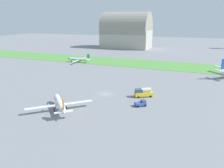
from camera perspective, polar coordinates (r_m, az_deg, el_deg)
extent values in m
plane|color=gray|center=(82.31, -1.77, -2.57)|extent=(600.00, 600.00, 0.00)
cube|color=#549342|center=(140.26, 8.78, 5.12)|extent=(360.00, 28.00, 0.08)
cylinder|color=white|center=(68.97, -13.33, -4.86)|extent=(10.38, 10.72, 1.82)
cone|color=black|center=(75.77, -14.16, -3.00)|extent=(2.55, 2.55, 1.78)
cone|color=white|center=(61.84, -12.28, -7.06)|extent=(2.94, 2.97, 1.64)
cube|color=orange|center=(69.01, -13.33, -4.97)|extent=(9.90, 10.22, 0.25)
cube|color=white|center=(68.33, -17.43, -5.68)|extent=(8.11, 7.84, 0.18)
cube|color=white|center=(69.51, -9.19, -4.74)|extent=(8.11, 7.84, 0.18)
cylinder|color=#B7BABF|center=(68.91, -15.97, -5.36)|extent=(1.43, 1.45, 0.58)
cylinder|color=#B7BABF|center=(69.66, -10.73, -4.77)|extent=(1.43, 1.45, 0.58)
cube|color=orange|center=(61.38, -12.45, -5.10)|extent=(1.29, 1.33, 2.91)
cube|color=white|center=(62.04, -13.50, -7.12)|extent=(2.59, 2.55, 0.15)
cube|color=white|center=(62.37, -11.17, -6.84)|extent=(2.59, 2.55, 0.15)
cylinder|color=black|center=(74.58, -13.89, -4.55)|extent=(0.33, 0.33, 1.27)
cylinder|color=black|center=(68.50, -14.63, -6.50)|extent=(0.33, 0.33, 1.27)
cylinder|color=black|center=(68.92, -11.65, -6.15)|extent=(0.33, 0.33, 1.27)
cylinder|color=white|center=(145.45, -8.59, 6.32)|extent=(12.36, 3.03, 1.70)
cone|color=black|center=(148.38, -11.00, 6.40)|extent=(1.87, 1.84, 1.67)
cone|color=white|center=(142.62, -5.97, 6.31)|extent=(2.54, 1.78, 1.53)
cube|color=#198C4C|center=(145.47, -8.59, 6.27)|extent=(11.69, 2.99, 0.24)
cube|color=white|center=(141.18, -9.25, 5.88)|extent=(2.21, 9.43, 0.17)
cube|color=white|center=(149.57, -7.73, 6.51)|extent=(2.21, 9.43, 0.17)
cylinder|color=#B7BABF|center=(142.88, -9.14, 6.00)|extent=(1.41, 0.69, 0.54)
cylinder|color=#B7BABF|center=(148.24, -8.16, 6.41)|extent=(1.41, 0.69, 0.54)
cube|color=#198C4C|center=(142.42, -6.12, 7.11)|extent=(1.54, 0.37, 2.72)
cube|color=white|center=(141.67, -6.27, 6.22)|extent=(1.28, 2.48, 0.14)
cube|color=white|center=(143.84, -5.92, 6.38)|extent=(1.28, 2.48, 0.14)
cylinder|color=black|center=(147.87, -10.38, 5.83)|extent=(0.31, 0.31, 1.19)
cylinder|color=black|center=(143.84, -8.54, 5.63)|extent=(0.31, 0.31, 1.19)
cylinder|color=black|center=(146.86, -8.00, 5.87)|extent=(0.31, 0.31, 1.19)
cone|color=silver|center=(112.69, 26.43, 2.95)|extent=(4.76, 4.83, 2.81)
cube|color=#19479E|center=(112.50, 26.83, 4.68)|extent=(2.00, 2.14, 4.55)
cube|color=silver|center=(114.35, 25.84, 3.15)|extent=(4.08, 3.94, 0.25)
cube|color=#334FB2|center=(71.24, 7.30, -5.05)|extent=(3.91, 3.70, 0.90)
cube|color=#334C60|center=(71.37, 8.06, -4.35)|extent=(1.97, 1.99, 0.70)
cylinder|color=black|center=(72.67, 7.89, -5.02)|extent=(0.70, 0.64, 0.70)
cylinder|color=black|center=(71.17, 8.52, -5.51)|extent=(0.70, 0.64, 0.70)
cylinder|color=black|center=(71.66, 6.07, -5.26)|extent=(0.70, 0.64, 0.70)
cylinder|color=black|center=(70.14, 6.66, -5.77)|extent=(0.70, 0.64, 0.70)
cube|color=yellow|center=(79.85, 8.13, -2.53)|extent=(6.75, 5.57, 1.40)
cylinder|color=silver|center=(79.65, 8.70, -1.49)|extent=(3.83, 3.24, 1.54)
cube|color=#334C60|center=(78.89, 6.91, -1.72)|extent=(3.06, 2.97, 1.20)
cylinder|color=black|center=(78.31, 6.81, -3.40)|extent=(0.72, 0.59, 0.70)
cylinder|color=black|center=(80.47, 6.30, -2.84)|extent=(0.72, 0.59, 0.70)
cylinder|color=black|center=(79.77, 9.93, -3.17)|extent=(0.72, 0.59, 0.70)
cylinder|color=black|center=(81.89, 9.35, -2.62)|extent=(0.72, 0.59, 0.70)
cube|color=#B2AD9E|center=(220.89, 3.66, 11.42)|extent=(45.82, 26.39, 16.66)
cylinder|color=gray|center=(220.27, 3.71, 14.26)|extent=(44.90, 29.03, 29.03)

